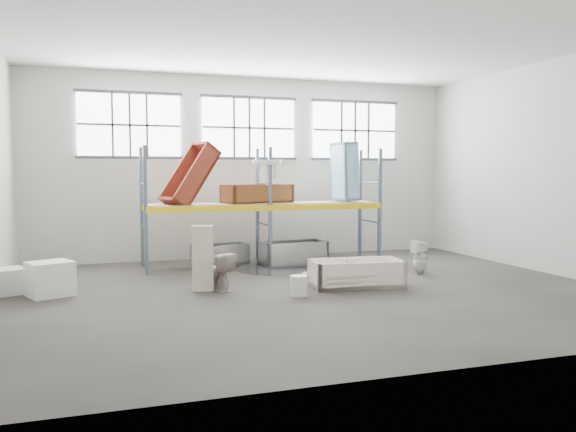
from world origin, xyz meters
name	(u,v)px	position (x,y,z in m)	size (l,w,h in m)	color
floor	(311,293)	(0.00, 0.00, -0.05)	(12.00, 10.00, 0.10)	#4C4842
ceiling	(312,35)	(0.00, 0.00, 5.05)	(12.00, 10.00, 0.10)	silver
wall_back	(248,168)	(0.00, 5.05, 2.50)	(12.00, 0.10, 5.00)	#B6B4A9
wall_front	(463,162)	(0.00, -5.05, 2.50)	(12.00, 0.10, 5.00)	beige
wall_right	(557,167)	(6.05, 0.00, 2.50)	(0.10, 10.00, 5.00)	#9E9D93
window_left	(130,125)	(-3.20, 4.94, 3.60)	(2.60, 0.04, 1.60)	white
window_mid	(249,128)	(0.00, 4.94, 3.60)	(2.60, 0.04, 1.60)	white
window_right	(355,131)	(3.20, 4.94, 3.60)	(2.60, 0.04, 1.60)	white
rack_upright_la	(146,210)	(-3.00, 2.90, 1.50)	(0.08, 0.08, 3.00)	slate
rack_upright_lb	(142,207)	(-3.00, 4.10, 1.50)	(0.08, 0.08, 3.00)	slate
rack_upright_ma	(270,208)	(0.00, 2.90, 1.50)	(0.08, 0.08, 3.00)	slate
rack_upright_mb	(257,205)	(0.00, 4.10, 1.50)	(0.08, 0.08, 3.00)	slate
rack_upright_ra	(380,206)	(3.00, 2.90, 1.50)	(0.08, 0.08, 3.00)	slate
rack_upright_rb	(360,203)	(3.00, 4.10, 1.50)	(0.08, 0.08, 3.00)	slate
rack_beam_front	(270,208)	(0.00, 2.90, 1.50)	(6.00, 0.10, 0.14)	yellow
rack_beam_back	(257,205)	(0.00, 4.10, 1.50)	(6.00, 0.10, 0.14)	yellow
shelf_deck	(264,203)	(0.00, 3.50, 1.58)	(5.90, 1.10, 0.03)	gray
wet_patch	(273,269)	(0.00, 2.70, 0.00)	(1.80, 1.80, 0.00)	black
bathtub_beige	(356,273)	(1.04, 0.10, 0.28)	(1.89, 0.89, 0.56)	#FAE1D2
cistern_spare	(354,269)	(1.20, 0.54, 0.28)	(0.47, 0.22, 0.44)	beige
sink_in_tub	(311,276)	(0.25, 0.66, 0.16)	(0.42, 0.42, 0.14)	white
toilet_beige	(218,271)	(-1.78, 0.65, 0.38)	(0.43, 0.75, 0.76)	#C3AFA5
cistern_tall	(203,258)	(-2.08, 0.70, 0.66)	(0.42, 0.28, 1.31)	beige
toilet_white	(420,257)	(3.12, 1.03, 0.40)	(0.36, 0.36, 0.79)	white
steel_tub_left	(220,254)	(-1.03, 4.00, 0.26)	(1.40, 0.65, 0.51)	#B1B4BA
steel_tub_right	(293,253)	(0.71, 3.22, 0.31)	(1.67, 0.78, 0.61)	#9EA1A5
rust_tub_flat	(257,194)	(-0.14, 3.62, 1.82)	(1.74, 0.82, 0.49)	#926026
rust_tub_tilted	(190,176)	(-1.88, 3.52, 2.29)	(1.71, 0.80, 0.48)	maroon
sink_on_shelf	(267,184)	(-0.01, 3.15, 2.09)	(0.72, 0.56, 0.64)	white
blue_tub_upright	(344,172)	(2.24, 3.48, 2.40)	(1.55, 0.73, 0.44)	#86B3D3
bucket	(299,286)	(-0.40, -0.40, 0.19)	(0.33, 0.33, 0.39)	silver
carton_near	(50,279)	(-4.96, 1.09, 0.33)	(0.78, 0.67, 0.67)	white
carton_far	(8,281)	(-5.76, 1.55, 0.25)	(0.60, 0.60, 0.50)	silver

